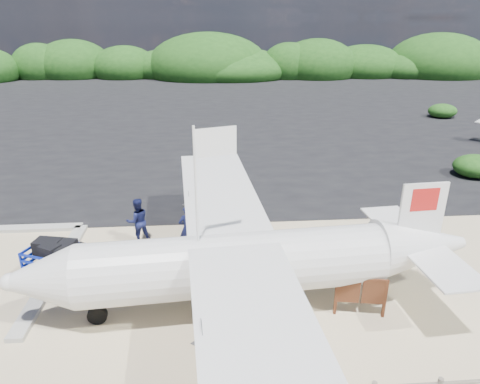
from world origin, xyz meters
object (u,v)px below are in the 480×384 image
object	(u,v)px
crew_a	(188,228)
flagpole	(201,315)
aircraft_large	(372,128)
aircraft_small	(136,100)
baggage_cart	(68,279)
crew_c	(269,261)
signboard	(358,315)
crew_b	(138,221)

from	to	relation	value
crew_a	flagpole	bearing A→B (deg)	79.20
aircraft_large	aircraft_small	xyz separation A→B (m)	(-21.13, 14.51, 0.00)
baggage_cart	flagpole	size ratio (longest dim) A/B	0.46
baggage_cart	crew_c	xyz separation A→B (m)	(6.87, -0.90, 0.95)
signboard	crew_c	size ratio (longest dim) A/B	0.85
crew_b	crew_a	bearing A→B (deg)	135.34
signboard	crew_c	bearing A→B (deg)	155.31
baggage_cart	crew_a	size ratio (longest dim) A/B	1.45
baggage_cart	crew_c	distance (m)	6.99
crew_c	aircraft_small	xyz separation A→B (m)	(-9.76, 35.77, -0.95)
flagpole	crew_c	xyz separation A→B (m)	(2.24, 1.39, 0.95)
crew_c	aircraft_small	world-z (taller)	crew_c
aircraft_large	crew_a	bearing A→B (deg)	48.57
crew_b	aircraft_large	xyz separation A→B (m)	(16.13, 17.88, -0.94)
signboard	crew_a	bearing A→B (deg)	150.67
flagpole	aircraft_small	bearing A→B (deg)	101.43
signboard	crew_c	xyz separation A→B (m)	(-2.51, 1.74, 0.95)
flagpole	crew_c	distance (m)	2.80
signboard	crew_a	world-z (taller)	crew_a
signboard	aircraft_small	size ratio (longest dim) A/B	0.26
flagpole	crew_a	xyz separation A→B (m)	(-0.53, 3.99, 0.93)
baggage_cart	crew_c	size ratio (longest dim) A/B	1.43
crew_a	aircraft_small	world-z (taller)	crew_a
crew_a	aircraft_large	bearing A→B (deg)	-145.53
baggage_cart	crew_b	bearing A→B (deg)	71.57
baggage_cart	aircraft_small	distance (m)	34.99
signboard	crew_b	distance (m)	8.94
baggage_cart	signboard	distance (m)	9.74
crew_c	crew_a	bearing A→B (deg)	-28.48
signboard	aircraft_small	bearing A→B (deg)	118.17
flagpole	crew_a	distance (m)	4.13
aircraft_large	crew_b	bearing A→B (deg)	43.67
crew_b	aircraft_small	world-z (taller)	crew_b
signboard	crew_b	size ratio (longest dim) A/B	0.86
baggage_cart	signboard	xyz separation A→B (m)	(9.37, -2.64, 0.00)
flagpole	crew_b	xyz separation A→B (m)	(-2.51, 4.77, 0.94)
crew_b	crew_c	bearing A→B (deg)	121.59
aircraft_small	aircraft_large	bearing A→B (deg)	102.06
baggage_cart	crew_b	world-z (taller)	crew_b
crew_a	crew_b	world-z (taller)	crew_b
flagpole	aircraft_small	size ratio (longest dim) A/B	0.94
flagpole	crew_b	size ratio (longest dim) A/B	3.12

